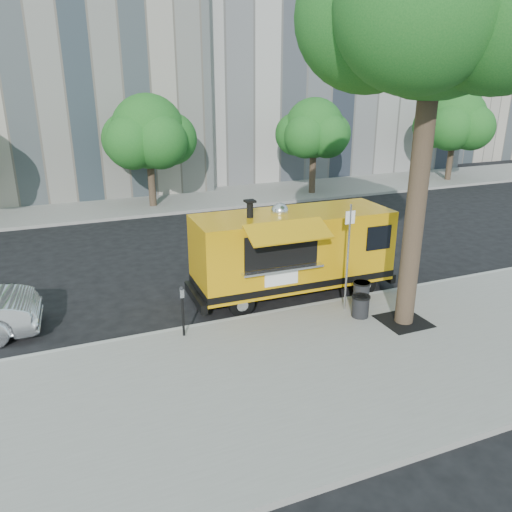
{
  "coord_description": "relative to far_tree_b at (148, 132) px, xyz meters",
  "views": [
    {
      "loc": [
        -5.53,
        -12.35,
        6.2
      ],
      "look_at": [
        -0.49,
        0.0,
        1.49
      ],
      "focal_mm": 35.0,
      "sensor_mm": 36.0,
      "label": 1
    }
  ],
  "objects": [
    {
      "name": "ground",
      "position": [
        1.0,
        -12.7,
        -3.83
      ],
      "size": [
        120.0,
        120.0,
        0.0
      ],
      "primitive_type": "plane",
      "color": "black",
      "rests_on": "ground"
    },
    {
      "name": "sidewalk",
      "position": [
        1.0,
        -16.7,
        -3.76
      ],
      "size": [
        60.0,
        6.0,
        0.15
      ],
      "primitive_type": "cube",
      "color": "gray",
      "rests_on": "ground"
    },
    {
      "name": "curb",
      "position": [
        1.0,
        -13.63,
        -3.76
      ],
      "size": [
        60.0,
        0.14,
        0.16
      ],
      "primitive_type": "cube",
      "color": "#999993",
      "rests_on": "ground"
    },
    {
      "name": "far_sidewalk",
      "position": [
        1.0,
        0.8,
        -3.76
      ],
      "size": [
        60.0,
        5.0,
        0.15
      ],
      "primitive_type": "cube",
      "color": "gray",
      "rests_on": "ground"
    },
    {
      "name": "building_mid",
      "position": [
        13.0,
        10.3,
        6.17
      ],
      "size": [
        20.0,
        14.0,
        20.0
      ],
      "primitive_type": "cube",
      "color": "#A39D98",
      "rests_on": "ground"
    },
    {
      "name": "building_right",
      "position": [
        31.0,
        11.3,
        4.17
      ],
      "size": [
        16.0,
        12.0,
        16.0
      ],
      "primitive_type": "cube",
      "color": "#A69A8A",
      "rests_on": "ground"
    },
    {
      "name": "tree_well",
      "position": [
        3.6,
        -15.5,
        -3.68
      ],
      "size": [
        1.2,
        1.2,
        0.02
      ],
      "primitive_type": "cube",
      "color": "black",
      "rests_on": "sidewalk"
    },
    {
      "name": "far_tree_b",
      "position": [
        0.0,
        0.0,
        0.0
      ],
      "size": [
        3.6,
        3.6,
        5.5
      ],
      "color": "#33261C",
      "rests_on": "far_sidewalk"
    },
    {
      "name": "far_tree_c",
      "position": [
        9.0,
        -0.3,
        -0.12
      ],
      "size": [
        3.24,
        3.24,
        5.21
      ],
      "color": "#33261C",
      "rests_on": "far_sidewalk"
    },
    {
      "name": "far_tree_d",
      "position": [
        19.0,
        -0.1,
        0.06
      ],
      "size": [
        3.78,
        3.78,
        5.64
      ],
      "color": "#33261C",
      "rests_on": "far_sidewalk"
    },
    {
      "name": "sign_post",
      "position": [
        2.55,
        -14.25,
        -1.98
      ],
      "size": [
        0.28,
        0.06,
        3.0
      ],
      "color": "silver",
      "rests_on": "sidewalk"
    },
    {
      "name": "parking_meter",
      "position": [
        -2.0,
        -14.05,
        -2.85
      ],
      "size": [
        0.11,
        0.11,
        1.33
      ],
      "color": "black",
      "rests_on": "sidewalk"
    },
    {
      "name": "food_truck",
      "position": [
        1.74,
        -12.51,
        -2.4
      ],
      "size": [
        6.23,
        2.89,
        3.04
      ],
      "rotation": [
        0.0,
        0.0,
        -0.01
      ],
      "color": "orange",
      "rests_on": "ground"
    },
    {
      "name": "trash_bin_left",
      "position": [
        2.7,
        -14.8,
        -3.36
      ],
      "size": [
        0.5,
        0.5,
        0.6
      ],
      "color": "black",
      "rests_on": "sidewalk"
    },
    {
      "name": "trash_bin_right",
      "position": [
        3.25,
        -14.0,
        -3.36
      ],
      "size": [
        0.5,
        0.5,
        0.6
      ],
      "color": "black",
      "rests_on": "sidewalk"
    }
  ]
}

